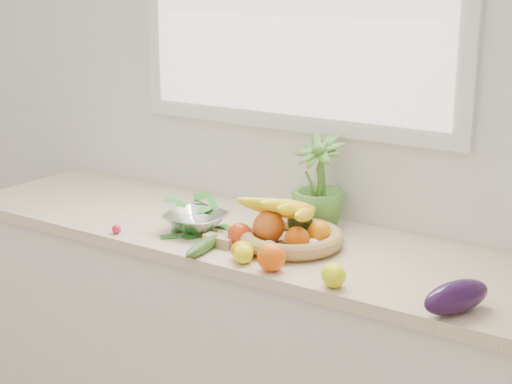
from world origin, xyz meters
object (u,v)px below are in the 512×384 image
Objects in this scene: potted_herb at (318,182)px; colander_with_spinach at (196,216)px; eggplant at (456,297)px; fruit_basket at (290,231)px; apple at (240,235)px; cucumber at (204,246)px.

colander_with_spinach is at bearing -136.76° from potted_herb.
potted_herb is 0.43m from colander_with_spinach.
eggplant is 0.65m from fruit_basket.
apple is at bearing 172.31° from eggplant.
potted_herb reaches higher than colander_with_spinach.
potted_herb is at bearing 43.24° from colander_with_spinach.
fruit_basket reaches higher than apple.
apple is 0.21m from colander_with_spinach.
potted_herb is (-0.65, 0.42, 0.11)m from eggplant.
colander_with_spinach is (-0.95, 0.14, 0.01)m from eggplant.
eggplant reaches higher than cucumber.
eggplant is 0.96× the size of cucumber.
apple is at bearing -107.04° from potted_herb.
fruit_basket is at bearing 34.68° from apple.
cucumber is at bearing -44.14° from colander_with_spinach.
apple reaches higher than cucumber.
eggplant is 0.81m from cucumber.
potted_herb is at bearing 147.05° from eggplant.
fruit_basket reaches higher than eggplant.
apple is 0.76m from eggplant.
fruit_basket is 2.04× the size of colander_with_spinach.
fruit_basket is (0.19, 0.20, 0.03)m from cucumber.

